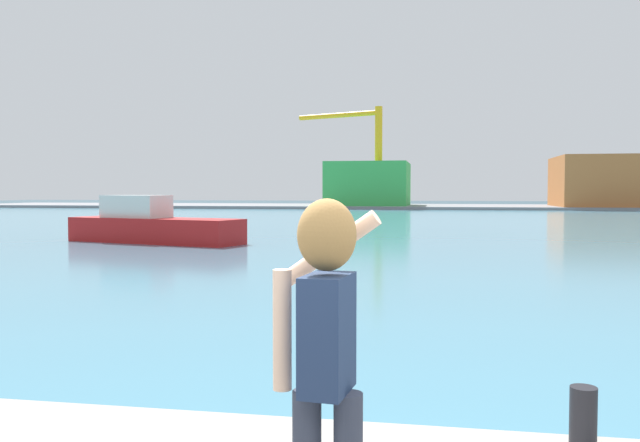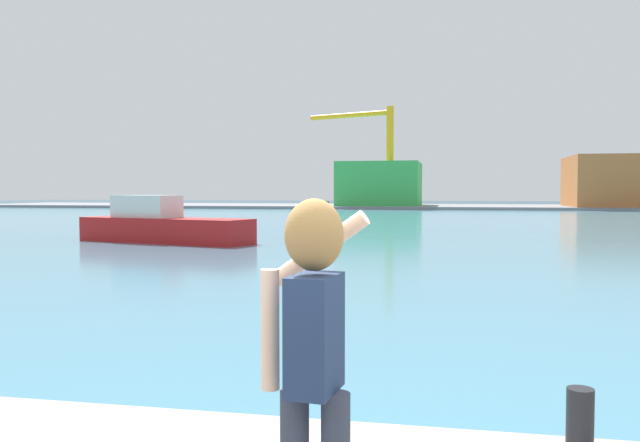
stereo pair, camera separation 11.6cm
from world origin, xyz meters
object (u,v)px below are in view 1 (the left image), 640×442
Objects in this scene: warehouse_right at (618,181)px; port_crane at (365,143)px; warehouse_left at (369,184)px; person_photographer at (326,341)px; boat_moored at (151,226)px; harbor_bollard at (583,419)px.

warehouse_right is 33.56m from port_crane.
warehouse_left is 32.93m from warehouse_right.
warehouse_right reaches higher than person_photographer.
boat_moored is at bearing -92.77° from port_crane.
harbor_bollard is 0.03× the size of port_crane.
port_crane reaches higher than harbor_bollard.
warehouse_left is at bearing 103.63° from boat_moored.
warehouse_right reaches higher than warehouse_left.
person_photographer is 90.81m from warehouse_left.
warehouse_right reaches higher than boat_moored.
warehouse_right reaches higher than harbor_bollard.
port_crane is at bearing -92.73° from warehouse_left.
harbor_bollard is at bearing -82.46° from port_crane.
warehouse_left is 0.94× the size of port_crane.
warehouse_right is (36.04, 63.56, 2.87)m from boat_moored.
port_crane is (2.97, 61.31, 8.15)m from boat_moored.
warehouse_right is (21.76, 87.62, 2.82)m from harbor_bollard.
person_photographer reaches higher than harbor_bollard.
harbor_bollard is 0.03× the size of warehouse_left.
person_photographer is 87.88m from port_crane.
harbor_bollard is 89.37m from warehouse_left.
warehouse_right is at bearing -8.37° from person_photographer.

